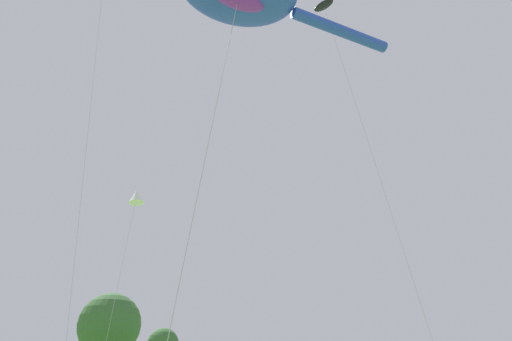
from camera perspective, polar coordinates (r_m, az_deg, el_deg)
The scene contains 4 objects.
small_kite_streamer_purple at distance 30.29m, azimuth -18.90°, elevation 19.11°, with size 1.79×1.52×25.80m.
small_kite_diamond_red at distance 30.92m, azimuth -14.79°, elevation -3.20°, with size 2.42×2.56×13.29m.
small_kite_stunt_black at distance 27.32m, azimuth 8.61°, elevation 19.52°, with size 3.79×2.75×21.17m.
tree_broad_distant at distance 53.19m, azimuth -17.92°, elevation -18.04°, with size 6.59×6.59×10.50m.
Camera 1 is at (-6.92, -0.11, 1.63)m, focal length 31.83 mm.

